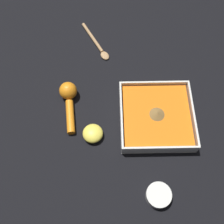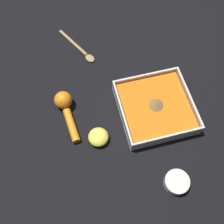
% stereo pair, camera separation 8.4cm
% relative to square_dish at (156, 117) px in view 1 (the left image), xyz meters
% --- Properties ---
extents(ground_plane, '(4.00, 4.00, 0.00)m').
position_rel_square_dish_xyz_m(ground_plane, '(-0.02, -0.02, -0.02)').
color(ground_plane, black).
extents(square_dish, '(0.23, 0.23, 0.05)m').
position_rel_square_dish_xyz_m(square_dish, '(0.00, 0.00, 0.00)').
color(square_dish, silver).
rests_on(square_dish, ground_plane).
extents(spice_bowl, '(0.07, 0.07, 0.03)m').
position_rel_square_dish_xyz_m(spice_bowl, '(0.24, -0.01, -0.01)').
color(spice_bowl, silver).
rests_on(spice_bowl, ground_plane).
extents(lemon_squeezer, '(0.18, 0.06, 0.06)m').
position_rel_square_dish_xyz_m(lemon_squeezer, '(-0.07, -0.28, 0.01)').
color(lemon_squeezer, orange).
rests_on(lemon_squeezer, ground_plane).
extents(lemon_half, '(0.06, 0.06, 0.04)m').
position_rel_square_dish_xyz_m(lemon_half, '(0.05, -0.20, -0.00)').
color(lemon_half, '#EFDB4C').
rests_on(lemon_half, ground_plane).
extents(wooden_spoon, '(0.18, 0.11, 0.01)m').
position_rel_square_dish_xyz_m(wooden_spoon, '(-0.32, -0.20, -0.01)').
color(wooden_spoon, tan).
rests_on(wooden_spoon, ground_plane).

